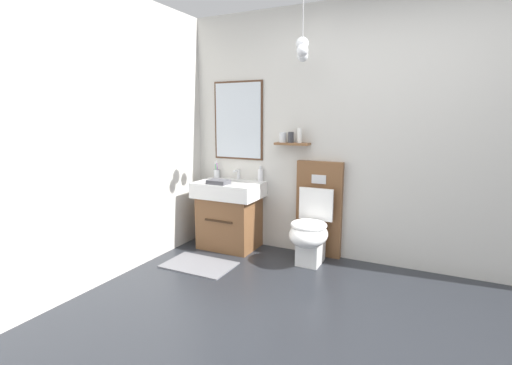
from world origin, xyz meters
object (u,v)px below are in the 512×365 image
folded_hand_towel (218,182)px  vanity_sink_left (230,213)px  toothbrush_cup (217,173)px  soap_dispenser (260,175)px  toilet (314,225)px

folded_hand_towel → vanity_sink_left: bearing=75.9°
vanity_sink_left → folded_hand_towel: 0.40m
vanity_sink_left → folded_hand_towel: (-0.04, -0.16, 0.37)m
toothbrush_cup → folded_hand_towel: (0.24, -0.34, -0.03)m
toothbrush_cup → soap_dispenser: toothbrush_cup is taller
vanity_sink_left → toilet: bearing=1.2°
vanity_sink_left → toothbrush_cup: size_ratio=3.58×
toilet → toothbrush_cup: 1.32m
folded_hand_towel → toilet: bearing=10.1°
vanity_sink_left → toilet: size_ratio=0.74×
vanity_sink_left → folded_hand_towel: folded_hand_towel is taller
toilet → folded_hand_towel: 1.09m
vanity_sink_left → toothbrush_cup: toothbrush_cup is taller
vanity_sink_left → soap_dispenser: bearing=33.6°
vanity_sink_left → toothbrush_cup: 0.52m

